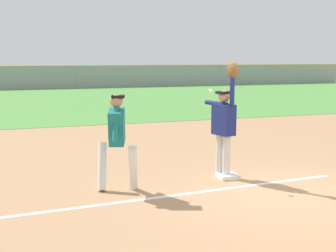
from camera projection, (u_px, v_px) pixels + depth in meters
The scene contains 11 objects.
ground_plane at pixel (277, 194), 7.64m from camera, with size 82.89×82.89×0.00m, color tan.
outfield_grass at pixel (97, 99), 25.25m from camera, with size 49.25×19.85×0.01m, color #549342.
chalk_foul_line at pixel (12, 216), 6.57m from camera, with size 12.00×0.10×0.01m, color white.
first_base at pixel (228, 176), 8.67m from camera, with size 0.38×0.38×0.08m, color white.
fielder at pixel (224, 121), 8.57m from camera, with size 0.38×0.89×2.28m.
runner at pixel (117, 135), 7.71m from camera, with size 0.76×0.83×1.72m.
baseball at pixel (211, 91), 8.23m from camera, with size 0.07×0.07×0.07m, color white.
outfield_fence at pixel (75, 77), 34.41m from camera, with size 49.33×0.08×1.77m.
parked_car_red at pixel (2, 79), 35.60m from camera, with size 4.54×2.40×1.25m.
parked_car_blue at pixel (74, 78), 36.76m from camera, with size 4.47×2.25×1.25m.
parked_car_white at pixel (131, 77), 39.00m from camera, with size 4.51×2.33×1.25m.
Camera 1 is at (-4.15, -6.38, 2.34)m, focal length 47.12 mm.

